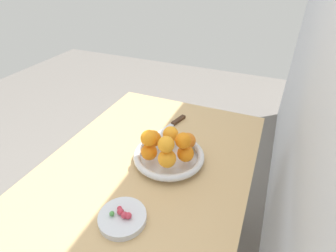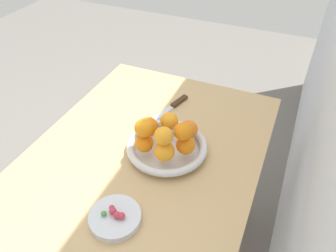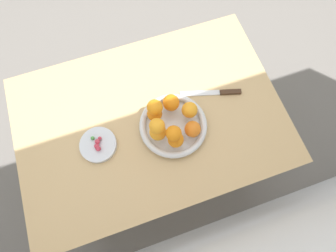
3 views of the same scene
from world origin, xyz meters
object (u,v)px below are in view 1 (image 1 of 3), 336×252
at_px(candy_ball_1, 121,212).
at_px(knife, 170,126).
at_px(orange_0, 149,152).
at_px(orange_6, 166,144).
at_px(orange_3, 188,141).
at_px(candy_ball_4, 112,214).
at_px(candy_ball_2, 124,215).
at_px(candy_ball_3, 120,208).
at_px(orange_1, 167,159).
at_px(orange_2, 185,153).
at_px(dining_table, 145,185).
at_px(fruit_bowl, 169,156).
at_px(candy_dish, 123,218).
at_px(orange_8, 183,141).
at_px(candy_ball_0, 128,216).
at_px(orange_5, 153,139).
at_px(orange_7, 149,138).
at_px(orange_4, 171,134).

relative_size(candy_ball_1, knife, 0.08).
height_order(orange_0, orange_6, orange_6).
distance_m(orange_3, candy_ball_4, 0.39).
height_order(candy_ball_2, candy_ball_3, candy_ball_2).
xyz_separation_m(orange_1, orange_2, (-0.05, 0.05, -0.00)).
bearing_deg(dining_table, orange_1, 95.10).
bearing_deg(orange_3, candy_ball_3, -15.16).
bearing_deg(fruit_bowl, orange_2, 77.50).
bearing_deg(candy_dish, orange_8, 162.82).
height_order(orange_0, candy_ball_4, orange_0).
distance_m(dining_table, orange_0, 0.16).
distance_m(orange_1, candy_ball_0, 0.24).
xyz_separation_m(orange_2, candy_ball_1, (0.29, -0.10, -0.04)).
height_order(dining_table, fruit_bowl, fruit_bowl).
xyz_separation_m(orange_0, candy_ball_2, (0.25, 0.04, -0.04)).
bearing_deg(dining_table, orange_8, 112.78).
bearing_deg(orange_5, orange_6, 47.51).
height_order(orange_3, orange_7, orange_7).
bearing_deg(orange_5, candy_ball_3, 6.42).
xyz_separation_m(orange_3, orange_7, (0.11, -0.11, 0.06)).
distance_m(candy_ball_0, candy_ball_1, 0.03).
bearing_deg(orange_8, candy_ball_1, -18.58).
xyz_separation_m(fruit_bowl, candy_dish, (0.31, -0.02, -0.01)).
bearing_deg(orange_6, orange_3, 164.88).
height_order(fruit_bowl, candy_ball_1, candy_ball_1).
relative_size(orange_1, knife, 0.26).
height_order(orange_0, candy_ball_1, orange_0).
distance_m(orange_0, candy_ball_1, 0.25).
bearing_deg(candy_ball_2, knife, -172.06).
distance_m(orange_0, orange_2, 0.13).
relative_size(orange_6, orange_7, 0.97).
height_order(orange_1, candy_ball_0, orange_1).
height_order(fruit_bowl, orange_1, orange_1).
bearing_deg(candy_dish, candy_ball_3, -130.51).
height_order(orange_4, orange_5, orange_5).
height_order(candy_dish, knife, candy_dish).
bearing_deg(orange_3, candy_dish, -11.99).
xyz_separation_m(orange_0, orange_1, (0.01, 0.08, 0.00)).
relative_size(orange_5, orange_8, 1.15).
relative_size(fruit_bowl, orange_7, 4.54).
bearing_deg(candy_ball_3, candy_ball_4, -20.34).
bearing_deg(candy_dish, fruit_bowl, 175.58).
bearing_deg(orange_5, orange_2, 77.50).
bearing_deg(orange_3, orange_2, 13.50).
height_order(orange_3, candy_ball_1, orange_3).
height_order(orange_1, orange_5, orange_5).
bearing_deg(candy_ball_0, orange_1, 174.32).
distance_m(orange_3, orange_7, 0.17).
bearing_deg(orange_7, candy_ball_2, 9.16).
distance_m(orange_6, candy_ball_2, 0.26).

